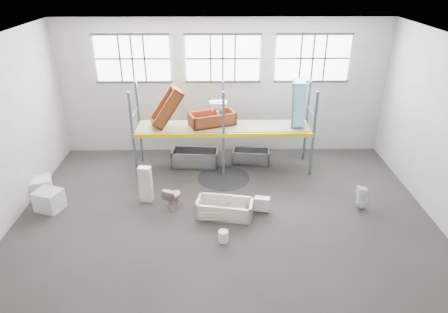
{
  "coord_description": "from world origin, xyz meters",
  "views": [
    {
      "loc": [
        -0.14,
        -9.41,
        6.72
      ],
      "look_at": [
        0.0,
        1.5,
        1.4
      ],
      "focal_mm": 32.29,
      "sensor_mm": 36.0,
      "label": 1
    }
  ],
  "objects_px": {
    "toilet_white": "(362,198)",
    "blue_tub_upright": "(299,103)",
    "bucket": "(223,236)",
    "rust_tub_flat": "(212,119)",
    "carton_near": "(49,200)",
    "bathtub_beige": "(225,208)",
    "toilet_beige": "(173,196)",
    "steel_tub_right": "(251,156)",
    "steel_tub_left": "(195,158)",
    "cistern_tall": "(146,184)"
  },
  "relations": [
    {
      "from": "cistern_tall",
      "to": "rust_tub_flat",
      "type": "bearing_deg",
      "value": 57.32
    },
    {
      "from": "toilet_beige",
      "to": "toilet_white",
      "type": "relative_size",
      "value": 0.91
    },
    {
      "from": "steel_tub_right",
      "to": "toilet_beige",
      "type": "bearing_deg",
      "value": -131.25
    },
    {
      "from": "toilet_beige",
      "to": "bucket",
      "type": "xyz_separation_m",
      "value": [
        1.5,
        -1.72,
        -0.18
      ]
    },
    {
      "from": "steel_tub_left",
      "to": "bucket",
      "type": "height_order",
      "value": "steel_tub_left"
    },
    {
      "from": "bathtub_beige",
      "to": "carton_near",
      "type": "bearing_deg",
      "value": -173.61
    },
    {
      "from": "cistern_tall",
      "to": "rust_tub_flat",
      "type": "distance_m",
      "value": 3.32
    },
    {
      "from": "rust_tub_flat",
      "to": "carton_near",
      "type": "bearing_deg",
      "value": -150.12
    },
    {
      "from": "blue_tub_upright",
      "to": "bucket",
      "type": "relative_size",
      "value": 4.9
    },
    {
      "from": "bathtub_beige",
      "to": "rust_tub_flat",
      "type": "relative_size",
      "value": 1.05
    },
    {
      "from": "steel_tub_left",
      "to": "blue_tub_upright",
      "type": "xyz_separation_m",
      "value": [
        3.55,
        -0.12,
        2.09
      ]
    },
    {
      "from": "bathtub_beige",
      "to": "steel_tub_right",
      "type": "bearing_deg",
      "value": 83.98
    },
    {
      "from": "steel_tub_left",
      "to": "rust_tub_flat",
      "type": "distance_m",
      "value": 1.64
    },
    {
      "from": "cistern_tall",
      "to": "carton_near",
      "type": "xyz_separation_m",
      "value": [
        -2.82,
        -0.45,
        -0.27
      ]
    },
    {
      "from": "toilet_white",
      "to": "blue_tub_upright",
      "type": "height_order",
      "value": "blue_tub_upright"
    },
    {
      "from": "cistern_tall",
      "to": "carton_near",
      "type": "bearing_deg",
      "value": -162.57
    },
    {
      "from": "cistern_tall",
      "to": "bucket",
      "type": "xyz_separation_m",
      "value": [
        2.36,
        -2.06,
        -0.42
      ]
    },
    {
      "from": "steel_tub_right",
      "to": "blue_tub_upright",
      "type": "distance_m",
      "value": 2.66
    },
    {
      "from": "steel_tub_right",
      "to": "bucket",
      "type": "distance_m",
      "value": 4.77
    },
    {
      "from": "bathtub_beige",
      "to": "bucket",
      "type": "distance_m",
      "value": 1.23
    },
    {
      "from": "bathtub_beige",
      "to": "toilet_beige",
      "type": "distance_m",
      "value": 1.63
    },
    {
      "from": "toilet_beige",
      "to": "blue_tub_upright",
      "type": "distance_m",
      "value": 5.25
    },
    {
      "from": "bathtub_beige",
      "to": "rust_tub_flat",
      "type": "xyz_separation_m",
      "value": [
        -0.39,
        3.16,
        1.58
      ]
    },
    {
      "from": "toilet_beige",
      "to": "blue_tub_upright",
      "type": "height_order",
      "value": "blue_tub_upright"
    },
    {
      "from": "cistern_tall",
      "to": "steel_tub_left",
      "type": "height_order",
      "value": "cistern_tall"
    },
    {
      "from": "toilet_white",
      "to": "bucket",
      "type": "bearing_deg",
      "value": -71.36
    },
    {
      "from": "carton_near",
      "to": "toilet_white",
      "type": "bearing_deg",
      "value": -0.58
    },
    {
      "from": "toilet_beige",
      "to": "steel_tub_left",
      "type": "xyz_separation_m",
      "value": [
        0.53,
        2.7,
        -0.04
      ]
    },
    {
      "from": "toilet_beige",
      "to": "cistern_tall",
      "type": "relative_size",
      "value": 0.59
    },
    {
      "from": "toilet_beige",
      "to": "cistern_tall",
      "type": "xyz_separation_m",
      "value": [
        -0.86,
        0.35,
        0.24
      ]
    },
    {
      "from": "toilet_beige",
      "to": "rust_tub_flat",
      "type": "relative_size",
      "value": 0.44
    },
    {
      "from": "cistern_tall",
      "to": "steel_tub_left",
      "type": "relative_size",
      "value": 0.7
    },
    {
      "from": "bathtub_beige",
      "to": "toilet_beige",
      "type": "bearing_deg",
      "value": 173.1
    },
    {
      "from": "rust_tub_flat",
      "to": "blue_tub_upright",
      "type": "distance_m",
      "value": 2.98
    },
    {
      "from": "blue_tub_upright",
      "to": "cistern_tall",
      "type": "bearing_deg",
      "value": -155.75
    },
    {
      "from": "bucket",
      "to": "carton_near",
      "type": "relative_size",
      "value": 0.43
    },
    {
      "from": "toilet_white",
      "to": "rust_tub_flat",
      "type": "xyz_separation_m",
      "value": [
        -4.48,
        2.87,
        1.45
      ]
    },
    {
      "from": "steel_tub_left",
      "to": "steel_tub_right",
      "type": "bearing_deg",
      "value": 6.48
    },
    {
      "from": "rust_tub_flat",
      "to": "steel_tub_right",
      "type": "bearing_deg",
      "value": 10.22
    },
    {
      "from": "bathtub_beige",
      "to": "toilet_beige",
      "type": "relative_size",
      "value": 2.38
    },
    {
      "from": "blue_tub_upright",
      "to": "steel_tub_left",
      "type": "bearing_deg",
      "value": 178.03
    },
    {
      "from": "toilet_beige",
      "to": "steel_tub_right",
      "type": "relative_size",
      "value": 0.51
    },
    {
      "from": "cistern_tall",
      "to": "blue_tub_upright",
      "type": "distance_m",
      "value": 5.72
    },
    {
      "from": "steel_tub_left",
      "to": "toilet_white",
      "type": "bearing_deg",
      "value": -29.52
    },
    {
      "from": "cistern_tall",
      "to": "steel_tub_left",
      "type": "distance_m",
      "value": 2.74
    },
    {
      "from": "toilet_white",
      "to": "bucket",
      "type": "height_order",
      "value": "toilet_white"
    },
    {
      "from": "toilet_white",
      "to": "bucket",
      "type": "distance_m",
      "value": 4.42
    },
    {
      "from": "carton_near",
      "to": "steel_tub_right",
      "type": "bearing_deg",
      "value": 25.92
    },
    {
      "from": "toilet_beige",
      "to": "bucket",
      "type": "height_order",
      "value": "toilet_beige"
    },
    {
      "from": "steel_tub_right",
      "to": "carton_near",
      "type": "bearing_deg",
      "value": -154.08
    }
  ]
}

